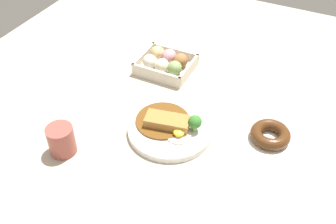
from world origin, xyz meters
name	(u,v)px	position (x,y,z in m)	size (l,w,h in m)	color
ground_plane	(190,118)	(0.00, 0.00, 0.00)	(1.60, 1.60, 0.00)	#B2A893
curry_plate	(170,127)	(0.03, 0.08, 0.02)	(0.23, 0.23, 0.07)	white
donut_box	(166,63)	(0.17, -0.18, 0.03)	(0.17, 0.15, 0.06)	beige
chocolate_ring_donut	(270,135)	(-0.23, -0.02, 0.02)	(0.15, 0.15, 0.03)	white
coffee_mug	(61,140)	(0.24, 0.26, 0.04)	(0.07, 0.07, 0.08)	#9E4C42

